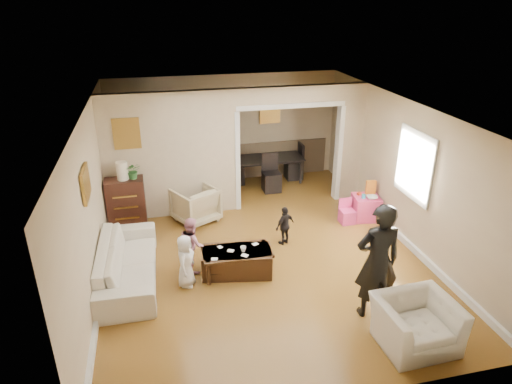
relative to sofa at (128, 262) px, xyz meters
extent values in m
plane|color=olive|center=(2.29, 0.48, -0.33)|extent=(7.00, 7.00, 0.00)
cube|color=#C6B490|center=(0.92, 2.28, 0.97)|extent=(2.75, 0.18, 2.60)
cube|color=#C6B490|center=(4.77, 2.28, 0.97)|extent=(0.55, 0.18, 2.60)
cube|color=#C6B490|center=(3.39, 2.28, 2.10)|extent=(2.22, 0.18, 0.35)
cube|color=white|center=(5.02, 0.08, 1.22)|extent=(0.03, 0.95, 1.10)
cube|color=brown|center=(0.09, 2.18, 1.52)|extent=(0.45, 0.03, 0.55)
cube|color=brown|center=(-0.42, -0.12, 1.47)|extent=(0.03, 0.55, 0.40)
cube|color=brown|center=(3.39, 3.92, 1.37)|extent=(0.45, 0.03, 0.55)
imported|color=beige|center=(0.00, 0.00, 0.00)|extent=(0.93, 2.26, 0.65)
imported|color=tan|center=(1.29, 1.85, 0.04)|extent=(1.07, 1.08, 0.73)
imported|color=beige|center=(3.75, -2.38, 0.00)|extent=(1.03, 0.91, 0.65)
cube|color=#35190F|center=(-0.06, 1.93, 0.18)|extent=(0.74, 0.41, 1.01)
cylinder|color=#FDEFCE|center=(-0.06, 1.93, 0.87)|extent=(0.22, 0.22, 0.36)
imported|color=#31692E|center=(0.14, 1.93, 0.85)|extent=(0.29, 0.25, 0.33)
cube|color=#3B2212|center=(1.76, -0.21, -0.11)|extent=(1.22, 0.76, 0.43)
imported|color=white|center=(1.86, -0.26, 0.15)|extent=(0.11, 0.11, 0.09)
cube|color=#F13F80|center=(4.74, 1.16, -0.08)|extent=(0.58, 0.58, 0.50)
cube|color=yellow|center=(4.86, 1.26, 0.32)|extent=(0.21, 0.10, 0.30)
cylinder|color=#27A3C4|center=(4.64, 1.11, 0.21)|extent=(0.08, 0.08, 0.08)
cube|color=red|center=(4.62, 1.28, 0.19)|extent=(0.09, 0.08, 0.05)
imported|color=white|center=(4.79, 1.04, 0.20)|extent=(0.25, 0.25, 0.05)
imported|color=black|center=(3.21, 3.63, -0.01)|extent=(1.81, 1.02, 0.64)
imported|color=black|center=(3.48, -1.68, 0.56)|extent=(0.67, 0.46, 1.77)
imported|color=white|center=(0.91, -0.36, 0.12)|extent=(0.41, 0.50, 0.89)
imported|color=#C97D92|center=(1.06, 0.09, 0.15)|extent=(0.44, 0.52, 0.95)
imported|color=black|center=(2.81, 0.54, 0.05)|extent=(0.48, 0.38, 0.76)
cube|color=white|center=(2.10, -0.07, 0.10)|extent=(0.12, 0.11, 0.00)
cube|color=white|center=(1.51, -0.03, 0.10)|extent=(0.10, 0.11, 0.00)
cube|color=white|center=(1.37, -0.38, 0.10)|extent=(0.12, 0.10, 0.00)
cube|color=white|center=(1.86, -0.38, 0.10)|extent=(0.14, 0.14, 0.00)
cube|color=white|center=(1.66, -0.19, 0.10)|extent=(0.13, 0.12, 0.00)
camera|label=1|loc=(0.63, -6.49, 3.98)|focal=31.55mm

